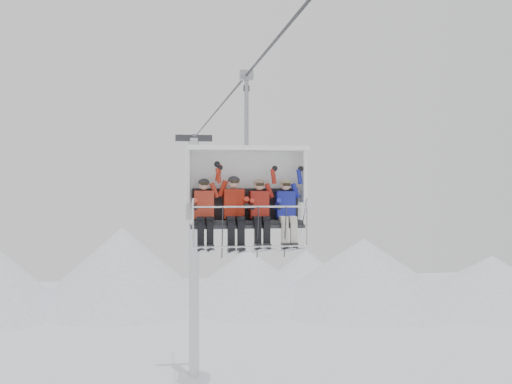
{
  "coord_description": "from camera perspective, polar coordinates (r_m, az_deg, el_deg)",
  "views": [
    {
      "loc": [
        -2.04,
        -13.08,
        10.83
      ],
      "look_at": [
        0.0,
        0.0,
        10.65
      ],
      "focal_mm": 45.0,
      "sensor_mm": 36.0,
      "label": 1
    }
  ],
  "objects": [
    {
      "name": "ridgeline",
      "position": [
        55.71,
        -8.39,
        -7.48
      ],
      "size": [
        72.0,
        21.0,
        7.0
      ],
      "color": "white",
      "rests_on": "ground"
    },
    {
      "name": "lift_tower_right",
      "position": [
        35.5,
        -5.54,
        -7.41
      ],
      "size": [
        2.0,
        1.8,
        13.48
      ],
      "color": "silver",
      "rests_on": "ground"
    },
    {
      "name": "haul_cable",
      "position": [
        13.47,
        0.0,
        11.33
      ],
      "size": [
        0.06,
        50.0,
        0.06
      ],
      "primitive_type": "cylinder",
      "rotation": [
        1.57,
        0.0,
        0.0
      ],
      "color": "#323137",
      "rests_on": "lift_tower_left"
    },
    {
      "name": "chairlift_carrier",
      "position": [
        14.77,
        -0.93,
        0.47
      ],
      "size": [
        2.74,
        1.17,
        3.98
      ],
      "color": "black",
      "rests_on": "haul_cable"
    },
    {
      "name": "skier_far_left",
      "position": [
        14.37,
        -4.62,
        -1.62
      ],
      "size": [
        0.43,
        1.69,
        1.7
      ],
      "color": "#B73320",
      "rests_on": "chairlift_carrier"
    },
    {
      "name": "skier_center_left",
      "position": [
        14.44,
        -1.95,
        -1.51
      ],
      "size": [
        0.46,
        1.69,
        1.79
      ],
      "color": "#A52110",
      "rests_on": "chairlift_carrier"
    },
    {
      "name": "skier_center_right",
      "position": [
        14.52,
        0.35,
        -1.62
      ],
      "size": [
        0.42,
        1.69,
        1.68
      ],
      "color": "#AF251A",
      "rests_on": "chairlift_carrier"
    },
    {
      "name": "skier_far_right",
      "position": [
        14.63,
        2.72,
        -1.61
      ],
      "size": [
        0.42,
        1.69,
        1.67
      ],
      "color": "#1D25A1",
      "rests_on": "chairlift_carrier"
    }
  ]
}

